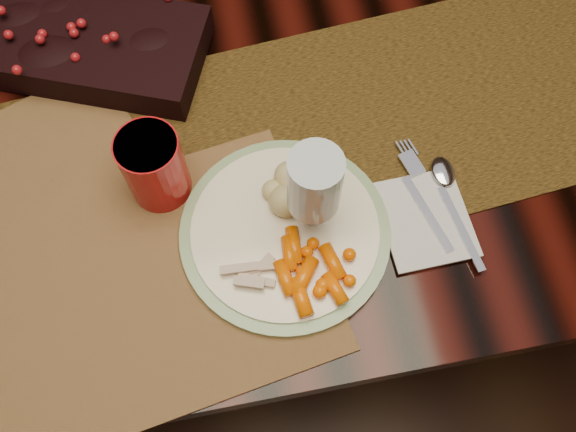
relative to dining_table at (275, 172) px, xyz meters
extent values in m
plane|color=black|center=(0.00, 0.00, -0.38)|extent=(5.00, 5.00, 0.00)
cube|color=black|center=(0.00, 0.00, 0.00)|extent=(1.80, 1.00, 0.75)
cube|color=#582907|center=(0.05, -0.15, 0.38)|extent=(1.77, 0.52, 0.00)
cube|color=brown|center=(-0.22, -0.33, 0.38)|extent=(0.51, 0.41, 0.00)
cube|color=brown|center=(-0.41, -0.20, 0.38)|extent=(0.53, 0.46, 0.00)
cylinder|color=white|center=(-0.03, -0.30, 0.39)|extent=(0.28, 0.28, 0.02)
cube|color=silver|center=(0.16, -0.31, 0.38)|extent=(0.12, 0.14, 0.00)
cylinder|color=#B41113|center=(-0.19, -0.20, 0.44)|extent=(0.09, 0.09, 0.11)
camera|label=1|loc=(-0.09, -0.60, 1.13)|focal=38.00mm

